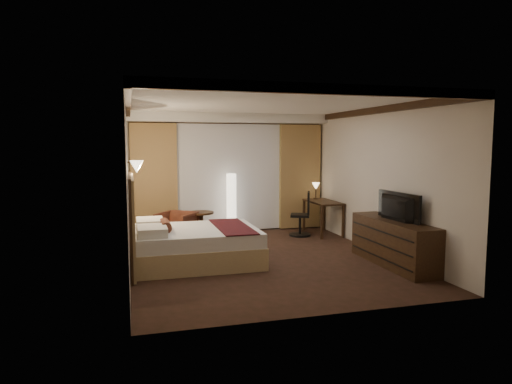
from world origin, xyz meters
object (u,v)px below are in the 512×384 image
object	(u,v)px
floor_lamp	(231,204)
television	(393,201)
bed	(196,246)
dresser	(393,243)
desk	(323,218)
side_table	(201,226)
office_chair	(300,214)
armchair	(177,226)

from	to	relation	value
floor_lamp	television	distance (m)	3.91
bed	dresser	distance (m)	3.31
floor_lamp	desk	bearing A→B (deg)	-15.98
side_table	dresser	xyz separation A→B (m)	(2.78, -2.91, 0.08)
bed	floor_lamp	size ratio (longest dim) A/B	1.50
floor_lamp	dresser	bearing A→B (deg)	-58.73
desk	television	distance (m)	2.86
desk	television	xyz separation A→B (m)	(0.02, -2.77, 0.70)
side_table	office_chair	bearing A→B (deg)	-5.01
office_chair	dresser	xyz separation A→B (m)	(0.62, -2.72, -0.11)
office_chair	floor_lamp	bearing A→B (deg)	179.30
desk	floor_lamp	bearing A→B (deg)	164.02
side_table	desk	size ratio (longest dim) A/B	0.53
floor_lamp	office_chair	size ratio (longest dim) A/B	1.39
desk	dresser	world-z (taller)	dresser
office_chair	television	world-z (taller)	television
side_table	desk	xyz separation A→B (m)	(2.73, -0.14, 0.08)
side_table	dresser	bearing A→B (deg)	-46.28
side_table	office_chair	world-z (taller)	office_chair
armchair	desk	bearing A→B (deg)	36.56
floor_lamp	desk	distance (m)	2.08
side_table	television	size ratio (longest dim) A/B	0.55
armchair	dresser	xyz separation A→B (m)	(3.31, -2.74, 0.03)
armchair	television	world-z (taller)	television
side_table	floor_lamp	size ratio (longest dim) A/B	0.43
armchair	side_table	bearing A→B (deg)	54.22
desk	office_chair	bearing A→B (deg)	-174.96
side_table	armchair	bearing A→B (deg)	-161.72
desk	office_chair	distance (m)	0.58
dresser	television	xyz separation A→B (m)	(-0.03, 0.00, 0.70)
armchair	desk	xyz separation A→B (m)	(3.26, 0.04, 0.02)
bed	desk	bearing A→B (deg)	29.63
armchair	side_table	size ratio (longest dim) A/B	1.19
dresser	floor_lamp	bearing A→B (deg)	121.27
bed	armchair	world-z (taller)	armchair
armchair	television	bearing A→B (deg)	-3.87
floor_lamp	desk	size ratio (longest dim) A/B	1.22
television	office_chair	bearing A→B (deg)	9.27
desk	office_chair	world-z (taller)	office_chair
side_table	television	world-z (taller)	television
desk	side_table	bearing A→B (deg)	177.07
desk	dresser	size ratio (longest dim) A/B	0.58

